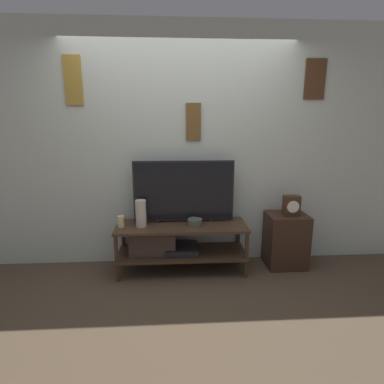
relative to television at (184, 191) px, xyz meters
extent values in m
plane|color=#4C3D2D|center=(-0.03, -0.39, -0.90)|extent=(12.00, 12.00, 0.00)
cube|color=beige|center=(-0.03, 0.19, 0.45)|extent=(6.40, 0.06, 2.70)
cube|color=brown|center=(0.12, 0.14, 0.75)|extent=(0.16, 0.02, 0.40)
cube|color=slate|center=(0.12, 0.14, 0.75)|extent=(0.13, 0.01, 0.37)
cube|color=#4C2D19|center=(1.45, 0.14, 1.20)|extent=(0.23, 0.02, 0.42)
cube|color=slate|center=(1.45, 0.14, 1.20)|extent=(0.19, 0.01, 0.39)
cube|color=olive|center=(-1.15, 0.14, 1.17)|extent=(0.18, 0.02, 0.50)
cube|color=beige|center=(-1.15, 0.14, 1.17)|extent=(0.14, 0.01, 0.46)
cube|color=#422D1E|center=(-0.03, -0.11, -0.37)|extent=(1.43, 0.48, 0.03)
cube|color=#422D1E|center=(-0.03, -0.11, -0.69)|extent=(1.43, 0.48, 0.03)
cylinder|color=#422D1E|center=(-0.72, -0.32, -0.63)|extent=(0.04, 0.04, 0.54)
cylinder|color=#422D1E|center=(0.66, -0.32, -0.63)|extent=(0.04, 0.04, 0.54)
cylinder|color=#422D1E|center=(-0.72, 0.11, -0.63)|extent=(0.04, 0.04, 0.54)
cylinder|color=#422D1E|center=(0.66, 0.11, -0.63)|extent=(0.04, 0.04, 0.54)
cube|color=black|center=(-0.03, -0.11, -0.64)|extent=(0.36, 0.34, 0.07)
cube|color=#47382D|center=(-0.35, -0.11, -0.56)|extent=(0.50, 0.26, 0.24)
cylinder|color=black|center=(-0.31, 0.00, -0.35)|extent=(0.05, 0.05, 0.02)
cylinder|color=black|center=(0.31, 0.00, -0.35)|extent=(0.05, 0.05, 0.02)
cube|color=black|center=(0.00, 0.00, 0.00)|extent=(1.11, 0.04, 0.68)
cube|color=black|center=(0.00, -0.01, 0.00)|extent=(1.08, 0.01, 0.64)
cylinder|color=beige|center=(-0.47, -0.13, -0.21)|extent=(0.11, 0.11, 0.29)
cylinder|color=#4C5647|center=(0.11, -0.13, -0.32)|extent=(0.16, 0.16, 0.07)
cylinder|color=beige|center=(-0.69, -0.14, -0.29)|extent=(0.07, 0.07, 0.13)
cube|color=#382319|center=(1.18, -0.05, -0.59)|extent=(0.44, 0.38, 0.62)
cube|color=#422819|center=(1.20, -0.08, -0.16)|extent=(0.18, 0.10, 0.23)
cylinder|color=white|center=(1.20, -0.14, -0.16)|extent=(0.14, 0.01, 0.14)
camera|label=1|loc=(-0.10, -3.24, 0.76)|focal=28.00mm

